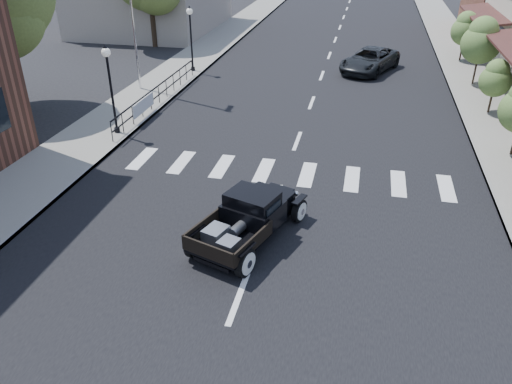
# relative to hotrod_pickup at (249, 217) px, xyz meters

# --- Properties ---
(ground) EXTENTS (120.00, 120.00, 0.00)m
(ground) POSITION_rel_hotrod_pickup_xyz_m (0.33, 0.43, -0.73)
(ground) COLOR black
(ground) RESTS_ON ground
(road) EXTENTS (14.00, 80.00, 0.02)m
(road) POSITION_rel_hotrod_pickup_xyz_m (0.33, 15.43, -0.72)
(road) COLOR black
(road) RESTS_ON ground
(road_markings) EXTENTS (12.00, 60.00, 0.06)m
(road_markings) POSITION_rel_hotrod_pickup_xyz_m (0.33, 10.43, -0.73)
(road_markings) COLOR silver
(road_markings) RESTS_ON ground
(sidewalk_left) EXTENTS (3.00, 80.00, 0.15)m
(sidewalk_left) POSITION_rel_hotrod_pickup_xyz_m (-8.17, 15.43, -0.66)
(sidewalk_left) COLOR gray
(sidewalk_left) RESTS_ON ground
(sidewalk_right) EXTENTS (3.00, 80.00, 0.15)m
(sidewalk_right) POSITION_rel_hotrod_pickup_xyz_m (8.83, 15.43, -0.66)
(sidewalk_right) COLOR gray
(sidewalk_right) RESTS_ON ground
(railing) EXTENTS (0.08, 10.00, 1.00)m
(railing) POSITION_rel_hotrod_pickup_xyz_m (-6.97, 10.43, -0.08)
(railing) COLOR black
(railing) RESTS_ON sidewalk_left
(banner) EXTENTS (0.04, 2.20, 0.60)m
(banner) POSITION_rel_hotrod_pickup_xyz_m (-6.89, 8.43, -0.28)
(banner) COLOR silver
(banner) RESTS_ON sidewalk_left
(lamp_post_b) EXTENTS (0.36, 0.36, 3.67)m
(lamp_post_b) POSITION_rel_hotrod_pickup_xyz_m (-7.27, 6.43, 1.25)
(lamp_post_b) COLOR black
(lamp_post_b) RESTS_ON sidewalk_left
(lamp_post_c) EXTENTS (0.36, 0.36, 3.67)m
(lamp_post_c) POSITION_rel_hotrod_pickup_xyz_m (-7.27, 16.43, 1.25)
(lamp_post_c) COLOR black
(lamp_post_c) RESTS_ON sidewalk_left
(small_tree_c) EXTENTS (1.44, 1.44, 2.40)m
(small_tree_c) POSITION_rel_hotrod_pickup_xyz_m (8.63, 12.47, 0.62)
(small_tree_c) COLOR #4E6C31
(small_tree_c) RESTS_ON sidewalk_right
(small_tree_d) EXTENTS (2.06, 2.06, 3.43)m
(small_tree_d) POSITION_rel_hotrod_pickup_xyz_m (8.63, 17.17, 1.14)
(small_tree_d) COLOR #4E6C31
(small_tree_d) RESTS_ON sidewalk_right
(small_tree_e) EXTENTS (1.74, 1.74, 2.90)m
(small_tree_e) POSITION_rel_hotrod_pickup_xyz_m (8.63, 22.43, 0.87)
(small_tree_e) COLOR #4E6C31
(small_tree_e) RESTS_ON sidewalk_right
(hotrod_pickup) EXTENTS (3.24, 4.63, 1.46)m
(hotrod_pickup) POSITION_rel_hotrod_pickup_xyz_m (0.00, 0.00, 0.00)
(hotrod_pickup) COLOR black
(hotrod_pickup) RESTS_ON ground
(second_car) EXTENTS (3.90, 5.36, 1.35)m
(second_car) POSITION_rel_hotrod_pickup_xyz_m (2.99, 18.97, -0.05)
(second_car) COLOR black
(second_car) RESTS_ON ground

